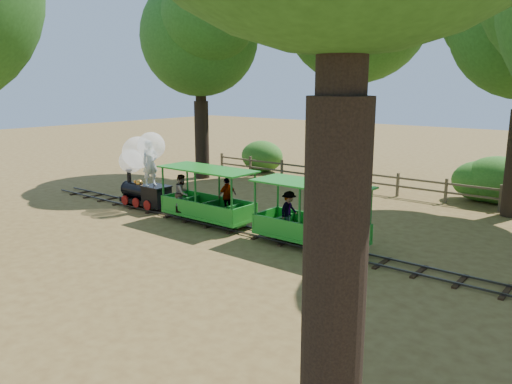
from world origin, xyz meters
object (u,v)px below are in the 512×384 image
Objects in this scene: fence at (376,180)px; carriage_front at (205,200)px; carriage_rear at (308,221)px; locomotive at (142,164)px.

carriage_front is at bearing -106.79° from fence.
carriage_rear is at bearing -78.10° from fence.
locomotive is 0.16× the size of fence.
fence is (2.42, 8.03, -0.22)m from carriage_front.
locomotive reaches higher than carriage_rear.
locomotive is 3.50m from carriage_front.
locomotive is 0.86× the size of carriage_front.
carriage_front is at bearing -179.58° from carriage_rear.
carriage_rear is at bearing 0.42° from carriage_front.
carriage_rear is 0.19× the size of fence.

